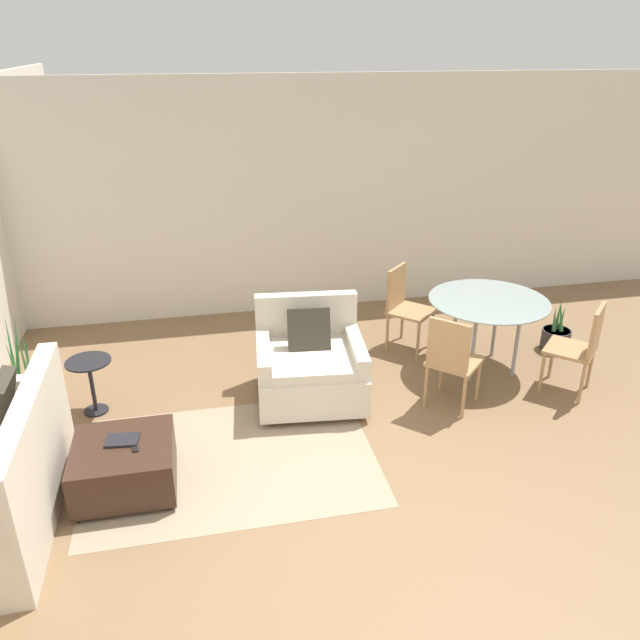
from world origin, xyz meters
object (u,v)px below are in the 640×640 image
Objects in this scene: ottoman at (125,464)px; tv_remote_primary at (134,446)px; dining_chair_near_left at (451,357)px; potted_plant_small at (556,337)px; dining_chair_far_left at (404,302)px; dining_chair_near_right at (582,344)px; armchair at (310,364)px; side_table at (90,376)px; book_stack at (122,440)px; potted_plant at (29,400)px; dining_table at (488,307)px.

tv_remote_primary is (0.09, -0.04, 0.18)m from ottoman.
dining_chair_near_left is 1.86m from potted_plant_small.
dining_chair_near_left is 1.00× the size of dining_chair_far_left.
dining_chair_near_left is 1.00× the size of dining_chair_near_right.
armchair is 1.17× the size of dining_chair_near_left.
side_table is at bearing 175.50° from armchair.
side_table is (-0.36, 1.10, -0.03)m from book_stack.
potted_plant_small is at bearing 18.82° from tv_remote_primary.
potted_plant_small is (0.33, 0.87, -0.37)m from dining_chair_near_right.
ottoman is 3.35m from dining_chair_far_left.
dining_chair_far_left is at bearing 35.19° from armchair.
potted_plant_small is at bearing 3.21° from potted_plant.
side_table is 0.58× the size of dining_chair_near_right.
armchair is 1.02× the size of potted_plant.
dining_chair_near_left is at bearing -20.32° from armchair.
potted_plant reaches higher than dining_chair_far_left.
tv_remote_primary is at bearing -21.40° from ottoman.
dining_chair_near_left reaches higher than potted_plant_small.
potted_plant_small is at bearing 3.32° from side_table.
potted_plant is 1.98× the size of side_table.
side_table is at bearing 110.58° from tv_remote_primary.
dining_chair_near_left is (2.69, 0.59, 0.13)m from tv_remote_primary.
dining_chair_far_left is (-1.28, 1.28, 0.00)m from dining_chair_near_right.
potted_plant is 3.73m from dining_chair_near_left.
book_stack is at bearing -172.87° from dining_chair_near_right.
potted_plant_small is at bearing 28.43° from dining_chair_near_left.
dining_chair_near_right is 1.00× the size of dining_chair_far_left.
dining_table is (3.42, 1.15, 0.28)m from book_stack.
ottoman is 0.80× the size of dining_chair_near_left.
armchair is at bearing -3.05° from potted_plant.
dining_table is at bearing -166.65° from potted_plant_small.
dining_table is at bearing 0.89° from potted_plant.
potted_plant is at bearing 171.14° from dining_chair_near_left.
dining_chair_near_left reaches higher than book_stack.
potted_plant is 4.34m from dining_table.
book_stack is 3.62m from dining_table.
armchair is at bearing -173.79° from dining_table.
potted_plant_small is (1.61, 0.87, -0.37)m from dining_chair_near_left.
dining_chair_near_left is (1.19, -0.44, 0.17)m from armchair.
ottoman is 0.80× the size of dining_chair_far_left.
potted_plant_small is at bearing 13.35° from dining_table.
armchair is at bearing 169.89° from dining_chair_near_right.
side_table is 0.85× the size of potted_plant_small.
dining_table is 1.30× the size of dining_chair_near_left.
tv_remote_primary reaches higher than ottoman.
ottoman is 1.19× the size of potted_plant_small.
armchair reaches higher than dining_chair_near_right.
dining_chair_near_left and dining_chair_near_right have the same top height.
tv_remote_primary is at bearing -161.18° from potted_plant_small.
dining_chair_near_right reaches higher than tv_remote_primary.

